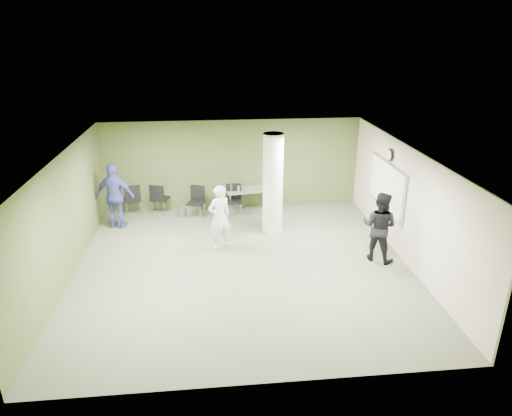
{
  "coord_description": "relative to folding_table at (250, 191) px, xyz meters",
  "views": [
    {
      "loc": [
        -0.69,
        -9.8,
        5.39
      ],
      "look_at": [
        0.43,
        1.0,
        1.09
      ],
      "focal_mm": 32.0,
      "sensor_mm": 36.0,
      "label": 1
    }
  ],
  "objects": [
    {
      "name": "chair_table_left",
      "position": [
        -1.65,
        -0.27,
        -0.12
      ],
      "size": [
        0.6,
        0.6,
        0.95
      ],
      "rotation": [
        0.0,
        0.0,
        -0.31
      ],
      "color": "black",
      "rests_on": "floor"
    },
    {
      "name": "wall_back",
      "position": [
        -0.5,
        0.46,
        0.72
      ],
      "size": [
        8.0,
        2.8,
        0.02
      ],
      "primitive_type": "cube",
      "rotation": [
        1.57,
        0.0,
        0.0
      ],
      "color": "#4B5B2B",
      "rests_on": "floor"
    },
    {
      "name": "ceiling",
      "position": [
        -0.5,
        -3.54,
        2.12
      ],
      "size": [
        8.0,
        8.0,
        0.0
      ],
      "primitive_type": "plane",
      "rotation": [
        3.14,
        0.0,
        0.0
      ],
      "color": "white",
      "rests_on": "wall_back"
    },
    {
      "name": "chair_back_left",
      "position": [
        -3.59,
        0.02,
        -0.09
      ],
      "size": [
        0.6,
        0.6,
        1.0
      ],
      "rotation": [
        0.0,
        0.0,
        3.39
      ],
      "color": "black",
      "rests_on": "floor"
    },
    {
      "name": "folding_table",
      "position": [
        0.0,
        0.0,
        0.0
      ],
      "size": [
        1.6,
        0.86,
        0.98
      ],
      "rotation": [
        0.0,
        0.0,
        0.13
      ],
      "color": "gray",
      "rests_on": "floor"
    },
    {
      "name": "chair_table_right",
      "position": [
        -0.51,
        -0.25,
        -0.11
      ],
      "size": [
        0.48,
        0.48,
        0.96
      ],
      "rotation": [
        0.0,
        0.0,
        -0.01
      ],
      "color": "black",
      "rests_on": "floor"
    },
    {
      "name": "man_black",
      "position": [
        2.86,
        -3.55,
        0.21
      ],
      "size": [
        1.09,
        1.06,
        1.77
      ],
      "primitive_type": "imported",
      "rotation": [
        0.0,
        0.0,
        2.47
      ],
      "color": "black",
      "rests_on": "floor"
    },
    {
      "name": "chair_back_right",
      "position": [
        -2.8,
        0.02,
        -0.11
      ],
      "size": [
        0.62,
        0.62,
        0.97
      ],
      "rotation": [
        0.0,
        0.0,
        2.81
      ],
      "color": "black",
      "rests_on": "floor"
    },
    {
      "name": "whiteboard",
      "position": [
        3.43,
        -2.34,
        0.82
      ],
      "size": [
        0.05,
        2.3,
        1.3
      ],
      "color": "silver",
      "rests_on": "wall_right_cream"
    },
    {
      "name": "column",
      "position": [
        0.5,
        -1.54,
        0.72
      ],
      "size": [
        0.56,
        0.56,
        2.8
      ],
      "primitive_type": "cylinder",
      "color": "silver",
      "rests_on": "floor"
    },
    {
      "name": "wall_right_cream",
      "position": [
        3.5,
        -3.54,
        0.72
      ],
      "size": [
        0.02,
        8.0,
        2.8
      ],
      "primitive_type": "cube",
      "color": "beige",
      "rests_on": "floor"
    },
    {
      "name": "wall_clock",
      "position": [
        3.43,
        -2.34,
        1.67
      ],
      "size": [
        0.06,
        0.32,
        0.32
      ],
      "color": "black",
      "rests_on": "wall_right_cream"
    },
    {
      "name": "wall_left",
      "position": [
        -4.5,
        -3.54,
        0.72
      ],
      "size": [
        0.02,
        8.0,
        2.8
      ],
      "primitive_type": "cube",
      "color": "#4B5B2B",
      "rests_on": "floor"
    },
    {
      "name": "man_blue",
      "position": [
        -3.9,
        -0.89,
        0.28
      ],
      "size": [
        1.2,
        0.73,
        1.91
      ],
      "primitive_type": "imported",
      "rotation": [
        0.0,
        0.0,
        2.89
      ],
      "color": "#40499F",
      "rests_on": "floor"
    },
    {
      "name": "wastebasket",
      "position": [
        -2.11,
        -0.25,
        -0.54
      ],
      "size": [
        0.24,
        0.24,
        0.28
      ],
      "primitive_type": "cylinder",
      "color": "#4C4C4C",
      "rests_on": "floor"
    },
    {
      "name": "woman_white",
      "position": [
        -1.0,
        -2.49,
        0.18
      ],
      "size": [
        0.74,
        0.65,
        1.72
      ],
      "primitive_type": "imported",
      "rotation": [
        0.0,
        0.0,
        3.61
      ],
      "color": "white",
      "rests_on": "floor"
    },
    {
      "name": "floor",
      "position": [
        -0.5,
        -3.54,
        -0.68
      ],
      "size": [
        8.0,
        8.0,
        0.0
      ],
      "primitive_type": "plane",
      "color": "#565845",
      "rests_on": "ground"
    }
  ]
}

